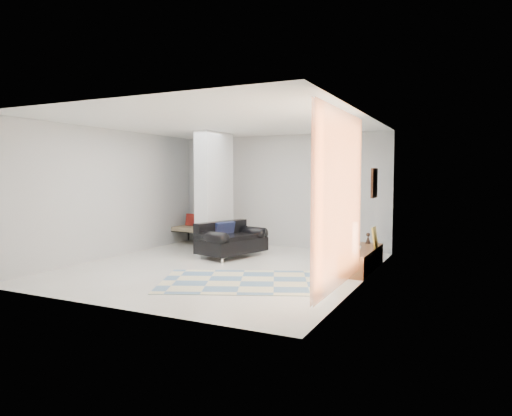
% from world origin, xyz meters
% --- Properties ---
extents(floor, '(6.00, 6.00, 0.00)m').
position_xyz_m(floor, '(0.00, 0.00, 0.00)').
color(floor, beige).
rests_on(floor, ground).
extents(ceiling, '(6.00, 6.00, 0.00)m').
position_xyz_m(ceiling, '(0.00, 0.00, 2.80)').
color(ceiling, white).
rests_on(ceiling, wall_back).
extents(wall_back, '(6.00, 0.00, 6.00)m').
position_xyz_m(wall_back, '(0.00, 3.00, 1.40)').
color(wall_back, '#B5B8BA').
rests_on(wall_back, ground).
extents(wall_front, '(6.00, 0.00, 6.00)m').
position_xyz_m(wall_front, '(0.00, -3.00, 1.40)').
color(wall_front, '#B5B8BA').
rests_on(wall_front, ground).
extents(wall_left, '(0.00, 6.00, 6.00)m').
position_xyz_m(wall_left, '(-2.75, 0.00, 1.40)').
color(wall_left, '#B5B8BA').
rests_on(wall_left, ground).
extents(wall_right, '(0.00, 6.00, 6.00)m').
position_xyz_m(wall_right, '(2.75, 0.00, 1.40)').
color(wall_right, '#B5B8BA').
rests_on(wall_right, ground).
extents(partition_column, '(0.35, 1.20, 2.80)m').
position_xyz_m(partition_column, '(-1.10, 1.60, 1.40)').
color(partition_column, silver).
rests_on(partition_column, floor).
extents(hallway_door, '(0.85, 0.06, 2.04)m').
position_xyz_m(hallway_door, '(-2.10, 2.96, 1.02)').
color(hallway_door, white).
rests_on(hallway_door, floor).
extents(curtain, '(0.00, 2.55, 2.55)m').
position_xyz_m(curtain, '(2.67, -1.15, 1.45)').
color(curtain, orange).
rests_on(curtain, wall_right).
extents(wall_art, '(0.04, 0.45, 0.55)m').
position_xyz_m(wall_art, '(2.72, 0.98, 1.65)').
color(wall_art, '#3A1C0F').
rests_on(wall_art, wall_right).
extents(media_console, '(0.45, 1.83, 0.80)m').
position_xyz_m(media_console, '(2.52, 0.98, 0.20)').
color(media_console, brown).
rests_on(media_console, floor).
extents(loveseat, '(1.27, 1.68, 0.76)m').
position_xyz_m(loveseat, '(-0.46, 1.18, 0.36)').
color(loveseat, silver).
rests_on(loveseat, floor).
extents(daybed, '(1.97, 0.98, 0.77)m').
position_xyz_m(daybed, '(-1.88, 2.48, 0.41)').
color(daybed, black).
rests_on(daybed, floor).
extents(area_rug, '(3.16, 2.69, 0.01)m').
position_xyz_m(area_rug, '(0.90, -0.90, 0.01)').
color(area_rug, beige).
rests_on(area_rug, floor).
extents(cylinder_lamp, '(0.10, 0.10, 0.55)m').
position_xyz_m(cylinder_lamp, '(2.50, 0.47, 0.67)').
color(cylinder_lamp, white).
rests_on(cylinder_lamp, media_console).
extents(bronze_figurine, '(0.12, 0.12, 0.22)m').
position_xyz_m(bronze_figurine, '(2.47, 1.72, 0.51)').
color(bronze_figurine, black).
rests_on(bronze_figurine, media_console).
extents(vase, '(0.19, 0.19, 0.18)m').
position_xyz_m(vase, '(2.47, 0.72, 0.49)').
color(vase, silver).
rests_on(vase, media_console).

